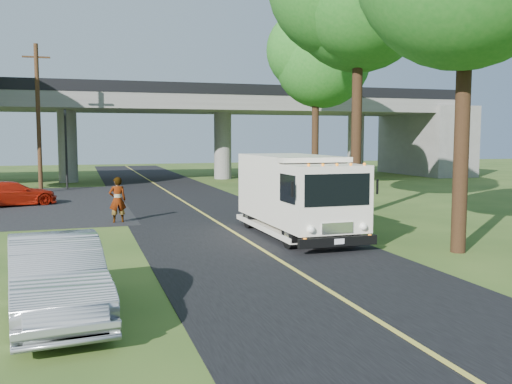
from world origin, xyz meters
name	(u,v)px	position (x,y,z in m)	size (l,w,h in m)	color
ground	(298,273)	(0.00, 0.00, 0.00)	(120.00, 120.00, 0.00)	#324F1C
road	(211,218)	(0.00, 10.00, 0.01)	(7.00, 90.00, 0.02)	black
lane_line	(211,218)	(0.00, 10.00, 0.03)	(0.12, 90.00, 0.01)	gold
overpass	(148,122)	(0.00, 32.00, 4.56)	(54.00, 10.00, 7.30)	slate
traffic_signal	(66,140)	(-6.00, 26.00, 3.20)	(0.18, 0.22, 5.20)	black
utility_pole	(38,117)	(-7.50, 24.00, 4.59)	(1.60, 0.26, 9.00)	#472D19
tree_right_far	(320,58)	(9.21, 19.84, 8.30)	(5.77, 5.67, 10.99)	#382314
step_van	(297,193)	(1.90, 5.01, 1.51)	(2.53, 6.67, 2.78)	silver
red_sedan	(12,194)	(-8.45, 17.20, 0.62)	(1.74, 4.28, 1.24)	#B11B0A
silver_sedan	(56,278)	(-5.71, -1.99, 0.77)	(1.64, 4.70, 1.55)	#989CA1
pedestrian	(118,200)	(-3.80, 10.01, 0.92)	(0.67, 0.44, 1.84)	gray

